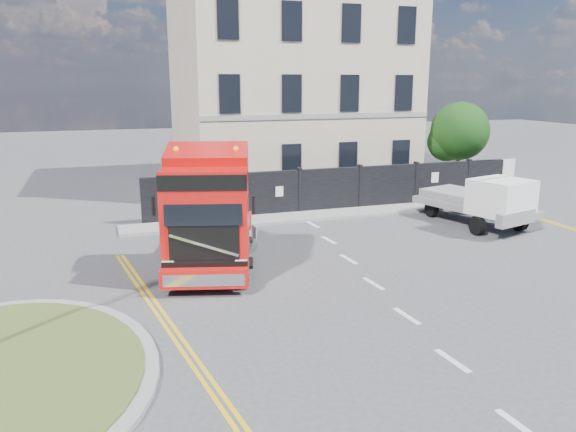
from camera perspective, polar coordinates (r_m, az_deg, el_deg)
name	(u,v)px	position (r m, az deg, el deg)	size (l,w,h in m)	color
ground	(275,291)	(16.26, -1.34, -7.61)	(120.00, 120.00, 0.00)	#424244
hoarding_fence	(351,188)	(26.41, 6.39, 2.81)	(18.80, 0.25, 2.00)	black
georgian_building	(288,83)	(32.72, 0.01, 13.33)	(12.30, 10.30, 12.80)	beige
tree	(457,134)	(32.73, 16.77, 7.99)	(3.20, 3.20, 4.80)	#382619
pavement_far	(348,213)	(25.57, 6.07, 0.31)	(20.00, 1.60, 0.12)	gray
truck	(209,218)	(17.56, -8.00, -0.16)	(4.08, 6.92, 3.90)	black
flatbed_pickup	(490,201)	(24.07, 19.86, 1.41)	(3.30, 5.53, 2.14)	slate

